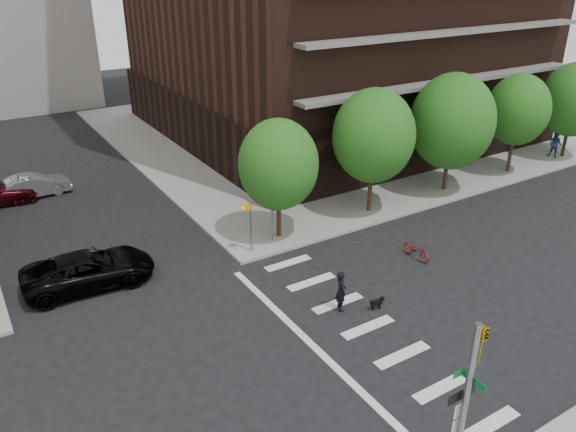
{
  "coord_description": "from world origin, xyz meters",
  "views": [
    {
      "loc": [
        -9.35,
        -13.84,
        13.46
      ],
      "look_at": [
        3.0,
        6.0,
        2.5
      ],
      "focal_mm": 35.0,
      "sensor_mm": 36.0,
      "label": 1
    }
  ],
  "objects_px": {
    "pedestrian_far": "(555,145)",
    "parked_car_black": "(89,270)",
    "dog_walker": "(341,291)",
    "parked_car_silver": "(33,186)",
    "scooter": "(417,250)"
  },
  "relations": [
    {
      "from": "pedestrian_far",
      "to": "parked_car_black",
      "type": "bearing_deg",
      "value": -103.82
    },
    {
      "from": "dog_walker",
      "to": "parked_car_black",
      "type": "bearing_deg",
      "value": 65.55
    },
    {
      "from": "parked_car_silver",
      "to": "scooter",
      "type": "xyz_separation_m",
      "value": [
        14.37,
        -17.95,
        -0.25
      ]
    },
    {
      "from": "parked_car_silver",
      "to": "pedestrian_far",
      "type": "relative_size",
      "value": 2.26
    },
    {
      "from": "parked_car_silver",
      "to": "scooter",
      "type": "height_order",
      "value": "parked_car_silver"
    },
    {
      "from": "parked_car_black",
      "to": "parked_car_silver",
      "type": "distance_m",
      "value": 12.1
    },
    {
      "from": "scooter",
      "to": "parked_car_silver",
      "type": "bearing_deg",
      "value": 129.08
    },
    {
      "from": "parked_car_silver",
      "to": "dog_walker",
      "type": "xyz_separation_m",
      "value": [
        8.62,
        -19.5,
        0.2
      ]
    },
    {
      "from": "parked_car_silver",
      "to": "dog_walker",
      "type": "relative_size",
      "value": 2.35
    },
    {
      "from": "parked_car_silver",
      "to": "scooter",
      "type": "distance_m",
      "value": 23.0
    },
    {
      "from": "parked_car_black",
      "to": "dog_walker",
      "type": "height_order",
      "value": "dog_walker"
    },
    {
      "from": "parked_car_black",
      "to": "dog_walker",
      "type": "xyz_separation_m",
      "value": [
        8.32,
        -7.4,
        0.12
      ]
    },
    {
      "from": "dog_walker",
      "to": "pedestrian_far",
      "type": "height_order",
      "value": "pedestrian_far"
    },
    {
      "from": "parked_car_silver",
      "to": "pedestrian_far",
      "type": "distance_m",
      "value": 35.2
    },
    {
      "from": "parked_car_black",
      "to": "scooter",
      "type": "distance_m",
      "value": 15.24
    }
  ]
}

